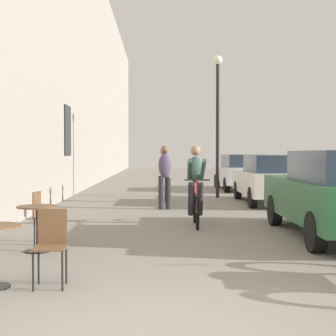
# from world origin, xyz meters

# --- Properties ---
(ground_plane) EXTENTS (88.00, 88.00, 0.00)m
(ground_plane) POSITION_xyz_m (0.00, 0.00, 0.00)
(ground_plane) COLOR gray
(building_facade_left) EXTENTS (0.54, 68.00, 11.16)m
(building_facade_left) POSITION_xyz_m (-3.45, 14.00, 5.58)
(building_facade_left) COLOR gray
(building_facade_left) RESTS_ON ground_plane
(cafe_chair_near_toward_wall) EXTENTS (0.40, 0.40, 0.89)m
(cafe_chair_near_toward_wall) POSITION_xyz_m (-1.35, 1.62, 0.52)
(cafe_chair_near_toward_wall) COLOR black
(cafe_chair_near_toward_wall) RESTS_ON ground_plane
(cafe_table_mid) EXTENTS (0.64, 0.64, 0.72)m
(cafe_table_mid) POSITION_xyz_m (-1.99, 3.64, 0.52)
(cafe_table_mid) COLOR black
(cafe_table_mid) RESTS_ON ground_plane
(cafe_chair_mid_toward_street) EXTENTS (0.43, 0.43, 0.89)m
(cafe_chair_mid_toward_street) POSITION_xyz_m (-2.07, 4.33, 0.52)
(cafe_chair_mid_toward_street) COLOR black
(cafe_chair_mid_toward_street) RESTS_ON ground_plane
(cyclist_on_bicycle) EXTENTS (0.52, 1.76, 1.74)m
(cyclist_on_bicycle) POSITION_xyz_m (0.71, 6.52, 0.81)
(cyclist_on_bicycle) COLOR black
(cyclist_on_bicycle) RESTS_ON ground_plane
(pedestrian_near) EXTENTS (0.37, 0.28, 1.75)m
(pedestrian_near) POSITION_xyz_m (0.08, 9.49, 0.99)
(pedestrian_near) COLOR #26262D
(pedestrian_near) RESTS_ON ground_plane
(pedestrian_mid) EXTENTS (0.38, 0.29, 1.71)m
(pedestrian_mid) POSITION_xyz_m (0.08, 11.32, 0.96)
(pedestrian_mid) COLOR #26262D
(pedestrian_mid) RESTS_ON ground_plane
(street_lamp) EXTENTS (0.32, 0.32, 4.90)m
(street_lamp) POSITION_xyz_m (1.95, 13.03, 3.11)
(street_lamp) COLOR black
(street_lamp) RESTS_ON ground_plane
(parked_car_second) EXTENTS (1.80, 4.19, 1.49)m
(parked_car_second) POSITION_xyz_m (3.35, 10.98, 0.77)
(parked_car_second) COLOR beige
(parked_car_second) RESTS_ON ground_plane
(parked_car_third) EXTENTS (1.83, 4.21, 1.48)m
(parked_car_third) POSITION_xyz_m (3.35, 16.57, 0.77)
(parked_car_third) COLOR #B7B7BC
(parked_car_third) RESTS_ON ground_plane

